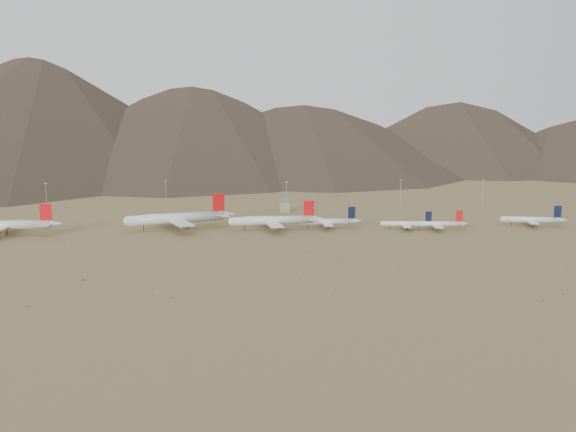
{
  "coord_description": "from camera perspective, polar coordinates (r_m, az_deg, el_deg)",
  "views": [
    {
      "loc": [
        -6.03,
        -406.69,
        72.67
      ],
      "look_at": [
        26.17,
        30.0,
        9.56
      ],
      "focal_mm": 40.0,
      "sensor_mm": 36.0,
      "label": 1
    }
  ],
  "objects": [
    {
      "name": "narrowbody_d",
      "position": [
        488.61,
        20.93,
        -0.31
      ],
      "size": [
        45.75,
        33.63,
        15.33
      ],
      "rotation": [
        0.0,
        0.0,
        -0.22
      ],
      "color": "silver",
      "rests_on": "ground"
    },
    {
      "name": "mountain_ridge",
      "position": [
        1308.99,
        -4.03,
        11.57
      ],
      "size": [
        4400.0,
        1000.0,
        300.0
      ],
      "color": "#47382B",
      "rests_on": "ground"
    },
    {
      "name": "mast_centre",
      "position": [
        529.05,
        -0.13,
        1.86
      ],
      "size": [
        2.0,
        0.6,
        25.7
      ],
      "color": "gray",
      "rests_on": "ground"
    },
    {
      "name": "mast_far_west",
      "position": [
        548.97,
        -20.68,
        1.56
      ],
      "size": [
        2.0,
        0.6,
        25.7
      ],
      "color": "gray",
      "rests_on": "ground"
    },
    {
      "name": "ground",
      "position": [
        413.17,
        -3.32,
        -1.94
      ],
      "size": [
        3000.0,
        3000.0,
        0.0
      ],
      "primitive_type": "plane",
      "color": "olive",
      "rests_on": "ground"
    },
    {
      "name": "mast_far_east",
      "position": [
        576.8,
        16.92,
        2.03
      ],
      "size": [
        2.0,
        0.6,
        25.7
      ],
      "color": "gray",
      "rests_on": "ground"
    },
    {
      "name": "narrowbody_a",
      "position": [
        449.07,
        3.61,
        -0.49
      ],
      "size": [
        45.93,
        32.77,
        15.15
      ],
      "rotation": [
        0.0,
        0.0,
        0.01
      ],
      "color": "silver",
      "rests_on": "ground"
    },
    {
      "name": "control_tower",
      "position": [
        532.2,
        -0.3,
        0.93
      ],
      "size": [
        8.0,
        8.0,
        12.0
      ],
      "color": "gray",
      "rests_on": "ground"
    },
    {
      "name": "widebody_east",
      "position": [
        441.24,
        -1.34,
        -0.38
      ],
      "size": [
        66.88,
        51.86,
        19.91
      ],
      "rotation": [
        0.0,
        0.0,
        0.12
      ],
      "color": "silver",
      "rests_on": "ground"
    },
    {
      "name": "widebody_west",
      "position": [
        457.78,
        -23.87,
        -0.73
      ],
      "size": [
        69.79,
        53.34,
        20.73
      ],
      "rotation": [
        0.0,
        0.0,
        0.01
      ],
      "color": "silver",
      "rests_on": "ground"
    },
    {
      "name": "desert_scrub",
      "position": [
        310.77,
        -4.79,
        -5.29
      ],
      "size": [
        432.5,
        171.42,
        0.86
      ],
      "color": "brown",
      "rests_on": "ground"
    },
    {
      "name": "mast_west",
      "position": [
        552.4,
        -10.79,
        1.98
      ],
      "size": [
        2.0,
        0.6,
        25.7
      ],
      "color": "gray",
      "rests_on": "ground"
    },
    {
      "name": "narrowbody_b",
      "position": [
        450.51,
        10.6,
        -0.68
      ],
      "size": [
        38.95,
        28.36,
        12.92
      ],
      "rotation": [
        0.0,
        0.0,
        -0.16
      ],
      "color": "silver",
      "rests_on": "ground"
    },
    {
      "name": "mast_east",
      "position": [
        558.02,
        10.0,
        2.06
      ],
      "size": [
        2.0,
        0.6,
        25.7
      ],
      "color": "gray",
      "rests_on": "ground"
    },
    {
      "name": "narrowbody_c",
      "position": [
        452.27,
        13.14,
        -0.69
      ],
      "size": [
        41.72,
        30.05,
        13.77
      ],
      "rotation": [
        0.0,
        0.0,
        -0.08
      ],
      "color": "silver",
      "rests_on": "ground"
    },
    {
      "name": "widebody_centre",
      "position": [
        449.25,
        -9.82,
        -0.18
      ],
      "size": [
        75.9,
        60.67,
        23.66
      ],
      "rotation": [
        0.0,
        0.0,
        0.36
      ],
      "color": "silver",
      "rests_on": "ground"
    }
  ]
}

